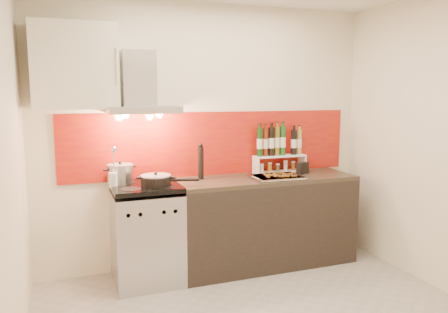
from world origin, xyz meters
name	(u,v)px	position (x,y,z in m)	size (l,w,h in m)	color
back_wall	(209,136)	(0.00, 1.40, 1.30)	(3.40, 0.02, 2.60)	silver
left_wall	(4,167)	(-1.70, 0.00, 1.30)	(0.02, 2.80, 2.60)	silver
backsplash	(214,144)	(0.05, 1.39, 1.22)	(3.00, 0.02, 0.64)	maroon
range_stove	(147,235)	(-0.70, 1.10, 0.44)	(0.60, 0.60, 0.91)	#B7B7BA
counter	(265,221)	(0.50, 1.10, 0.45)	(1.80, 0.60, 0.90)	black
range_hood	(140,91)	(-0.70, 1.24, 1.74)	(0.62, 0.50, 0.61)	#B7B7BA
upper_cabinet	(75,66)	(-1.25, 1.22, 1.95)	(0.70, 0.35, 0.72)	silver
stock_pot	(120,174)	(-0.90, 1.25, 1.00)	(0.24, 0.24, 0.20)	#B7B7BA
saute_pan	(157,180)	(-0.61, 1.02, 0.96)	(0.51, 0.27, 0.12)	black
utensil_jar	(113,175)	(-0.98, 1.12, 1.01)	(0.08, 0.12, 0.37)	silver
pepper_mill	(201,162)	(-0.14, 1.21, 1.07)	(0.06, 0.06, 0.35)	black
step_shelf	(279,150)	(0.73, 1.28, 1.13)	(0.56, 0.15, 0.48)	white
caddy_box	(303,168)	(0.93, 1.12, 0.96)	(0.14, 0.06, 0.12)	black
baking_tray	(276,176)	(0.57, 1.01, 0.92)	(0.50, 0.39, 0.03)	silver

